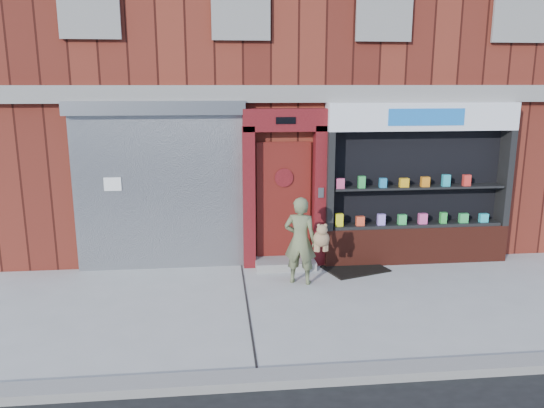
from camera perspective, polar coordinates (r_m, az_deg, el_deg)
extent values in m
plane|color=#9E9E99|center=(8.47, 8.06, -10.45)|extent=(80.00, 80.00, 0.00)
cube|color=gray|center=(6.61, 12.78, -17.22)|extent=(60.00, 0.30, 0.12)
cube|color=#531A13|center=(13.69, 2.31, 15.66)|extent=(12.00, 8.00, 8.00)
cube|color=gray|center=(9.66, 5.85, 11.71)|extent=(12.00, 0.16, 0.30)
cube|color=gray|center=(9.72, -12.00, 1.11)|extent=(3.00, 0.10, 2.80)
cube|color=slate|center=(9.48, -12.47, 10.06)|extent=(3.10, 0.30, 0.24)
cube|color=white|center=(9.74, -16.78, 2.06)|extent=(0.30, 0.01, 0.24)
cube|color=#4B0C10|center=(9.63, -2.51, 0.66)|extent=(0.22, 0.28, 2.60)
cube|color=#4B0C10|center=(9.79, 5.11, 0.83)|extent=(0.22, 0.28, 2.60)
cube|color=#4B0C10|center=(9.49, 1.38, 9.03)|extent=(1.50, 0.28, 0.40)
cube|color=black|center=(9.35, 1.50, 8.97)|extent=(0.35, 0.01, 0.12)
cube|color=#5A1510|center=(9.82, 1.25, 0.31)|extent=(1.00, 0.06, 2.20)
cylinder|color=black|center=(9.69, 1.29, 2.85)|extent=(0.28, 0.02, 0.28)
cylinder|color=#4B0C10|center=(9.68, 1.30, 2.84)|extent=(0.34, 0.02, 0.34)
cube|color=gray|center=(9.87, 1.41, -6.42)|extent=(1.10, 0.55, 0.15)
cube|color=slate|center=(9.63, 5.29, 1.22)|extent=(0.10, 0.02, 0.18)
cube|color=#541E14|center=(10.49, 15.06, -4.12)|extent=(3.50, 0.40, 0.70)
cube|color=black|center=(9.71, 6.14, 2.50)|extent=(0.12, 0.40, 1.80)
cube|color=black|center=(10.93, 23.75, 2.64)|extent=(0.12, 0.40, 1.80)
cube|color=black|center=(10.37, 15.10, 2.79)|extent=(3.30, 0.03, 1.80)
cube|color=black|center=(10.38, 15.18, -2.12)|extent=(3.20, 0.36, 0.06)
cube|color=black|center=(10.23, 15.42, 1.78)|extent=(3.20, 0.36, 0.04)
cube|color=white|center=(10.07, 15.86, 9.06)|extent=(3.50, 0.40, 0.50)
cube|color=#175EB0|center=(9.88, 16.30, 8.97)|extent=(1.40, 0.01, 0.30)
cube|color=yellow|center=(9.83, 7.22, -1.70)|extent=(0.14, 0.09, 0.24)
cube|color=#EB4A29|center=(9.94, 9.46, -1.81)|extent=(0.15, 0.09, 0.17)
cube|color=#A885F1|center=(10.05, 11.66, -1.65)|extent=(0.14, 0.09, 0.21)
cube|color=green|center=(10.18, 13.81, -1.62)|extent=(0.15, 0.09, 0.19)
cube|color=#E44C93|center=(10.32, 15.90, -1.52)|extent=(0.16, 0.09, 0.20)
cube|color=green|center=(10.47, 17.93, -1.42)|extent=(0.12, 0.09, 0.21)
cube|color=green|center=(10.64, 19.90, -1.42)|extent=(0.16, 0.09, 0.18)
cube|color=#26B6C0|center=(10.82, 21.80, -1.39)|extent=(0.16, 0.09, 0.16)
cube|color=#D74776|center=(9.68, 7.33, 2.21)|extent=(0.15, 0.09, 0.18)
cube|color=green|center=(9.78, 9.62, 2.34)|extent=(0.12, 0.09, 0.22)
cube|color=teal|center=(9.90, 11.84, 2.24)|extent=(0.13, 0.09, 0.17)
cube|color=gold|center=(10.03, 14.02, 2.25)|extent=(0.16, 0.09, 0.16)
cube|color=orange|center=(10.17, 16.14, 2.31)|extent=(0.15, 0.09, 0.18)
cube|color=#23A3B3|center=(10.32, 18.21, 2.42)|extent=(0.14, 0.09, 0.22)
cube|color=red|center=(10.50, 20.20, 2.41)|extent=(0.13, 0.09, 0.21)
imported|color=#5F6744|center=(8.94, 3.04, -3.94)|extent=(0.64, 0.53, 1.50)
sphere|color=olive|center=(8.82, 5.33, -3.73)|extent=(0.27, 0.27, 0.27)
sphere|color=olive|center=(8.73, 5.41, -2.79)|extent=(0.18, 0.18, 0.18)
sphere|color=olive|center=(8.70, 5.07, -2.34)|extent=(0.06, 0.06, 0.06)
sphere|color=olive|center=(8.72, 5.77, -2.32)|extent=(0.06, 0.06, 0.06)
cylinder|color=olive|center=(8.84, 4.74, -4.59)|extent=(0.06, 0.06, 0.16)
cylinder|color=olive|center=(8.88, 5.89, -4.55)|extent=(0.06, 0.06, 0.16)
cylinder|color=olive|center=(8.83, 4.99, -4.62)|extent=(0.06, 0.06, 0.16)
cylinder|color=olive|center=(8.85, 5.68, -4.59)|extent=(0.06, 0.06, 0.16)
cube|color=black|center=(9.90, 8.95, -6.90)|extent=(1.25, 1.05, 0.03)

